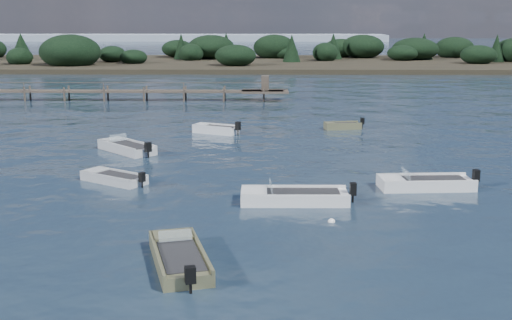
{
  "coord_description": "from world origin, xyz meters",
  "views": [
    {
      "loc": [
        3.87,
        -20.89,
        8.77
      ],
      "look_at": [
        3.44,
        14.0,
        1.0
      ],
      "focal_mm": 45.0,
      "sensor_mm": 36.0,
      "label": 1
    }
  ],
  "objects_px": {
    "dinghy_extra_b": "(127,149)",
    "dinghy_near_olive": "(179,260)",
    "dinghy_mid_grey": "(114,180)",
    "tender_far_grey_b": "(343,127)",
    "tender_far_white": "(216,131)",
    "jetty": "(27,91)",
    "dinghy_mid_white_a": "(294,199)",
    "dinghy_mid_white_b": "(425,185)"
  },
  "relations": [
    {
      "from": "dinghy_extra_b",
      "to": "jetty",
      "type": "height_order",
      "value": "jetty"
    },
    {
      "from": "dinghy_mid_grey",
      "to": "tender_far_grey_b",
      "type": "relative_size",
      "value": 1.2
    },
    {
      "from": "dinghy_near_olive",
      "to": "tender_far_white",
      "type": "relative_size",
      "value": 1.34
    },
    {
      "from": "dinghy_near_olive",
      "to": "tender_far_white",
      "type": "distance_m",
      "value": 27.04
    },
    {
      "from": "dinghy_mid_white_b",
      "to": "dinghy_near_olive",
      "type": "relative_size",
      "value": 1.03
    },
    {
      "from": "dinghy_mid_white_b",
      "to": "tender_far_grey_b",
      "type": "height_order",
      "value": "dinghy_mid_white_b"
    },
    {
      "from": "dinghy_mid_grey",
      "to": "tender_far_white",
      "type": "xyz_separation_m",
      "value": [
        4.44,
        15.15,
        0.05
      ]
    },
    {
      "from": "dinghy_extra_b",
      "to": "dinghy_mid_white_b",
      "type": "xyz_separation_m",
      "value": [
        17.65,
        -9.22,
        -0.01
      ]
    },
    {
      "from": "dinghy_near_olive",
      "to": "tender_far_grey_b",
      "type": "bearing_deg",
      "value": 72.09
    },
    {
      "from": "dinghy_extra_b",
      "to": "jetty",
      "type": "xyz_separation_m",
      "value": [
        -16.45,
        27.04,
        0.81
      ]
    },
    {
      "from": "dinghy_mid_grey",
      "to": "dinghy_mid_white_b",
      "type": "height_order",
      "value": "dinghy_mid_white_b"
    },
    {
      "from": "dinghy_mid_grey",
      "to": "jetty",
      "type": "distance_m",
      "value": 39.23
    },
    {
      "from": "dinghy_extra_b",
      "to": "dinghy_mid_white_a",
      "type": "bearing_deg",
      "value": -48.18
    },
    {
      "from": "dinghy_mid_white_b",
      "to": "tender_far_white",
      "type": "distance_m",
      "value": 20.35
    },
    {
      "from": "dinghy_mid_white_a",
      "to": "tender_far_white",
      "type": "relative_size",
      "value": 1.45
    },
    {
      "from": "dinghy_mid_white_b",
      "to": "jetty",
      "type": "height_order",
      "value": "jetty"
    },
    {
      "from": "tender_far_grey_b",
      "to": "dinghy_extra_b",
      "type": "bearing_deg",
      "value": -149.48
    },
    {
      "from": "dinghy_mid_grey",
      "to": "tender_far_white",
      "type": "bearing_deg",
      "value": 73.66
    },
    {
      "from": "dinghy_extra_b",
      "to": "dinghy_mid_grey",
      "type": "height_order",
      "value": "dinghy_extra_b"
    },
    {
      "from": "dinghy_mid_grey",
      "to": "dinghy_mid_white_b",
      "type": "distance_m",
      "value": 16.7
    },
    {
      "from": "dinghy_near_olive",
      "to": "dinghy_mid_white_a",
      "type": "relative_size",
      "value": 0.93
    },
    {
      "from": "dinghy_mid_white_a",
      "to": "jetty",
      "type": "bearing_deg",
      "value": 124.83
    },
    {
      "from": "dinghy_extra_b",
      "to": "dinghy_mid_grey",
      "type": "relative_size",
      "value": 1.15
    },
    {
      "from": "dinghy_mid_white_b",
      "to": "jetty",
      "type": "relative_size",
      "value": 0.08
    },
    {
      "from": "tender_far_grey_b",
      "to": "jetty",
      "type": "distance_m",
      "value": 36.65
    },
    {
      "from": "tender_far_grey_b",
      "to": "dinghy_mid_white_b",
      "type": "bearing_deg",
      "value": -83.37
    },
    {
      "from": "dinghy_mid_grey",
      "to": "dinghy_extra_b",
      "type": "bearing_deg",
      "value": 97.02
    },
    {
      "from": "dinghy_extra_b",
      "to": "tender_far_grey_b",
      "type": "xyz_separation_m",
      "value": [
        15.52,
        9.15,
        -0.02
      ]
    },
    {
      "from": "dinghy_mid_white_b",
      "to": "tender_far_grey_b",
      "type": "distance_m",
      "value": 18.49
    },
    {
      "from": "dinghy_mid_grey",
      "to": "dinghy_mid_white_b",
      "type": "xyz_separation_m",
      "value": [
        16.66,
        -1.13,
        0.03
      ]
    },
    {
      "from": "tender_far_white",
      "to": "tender_far_grey_b",
      "type": "bearing_deg",
      "value": 11.68
    },
    {
      "from": "dinghy_near_olive",
      "to": "dinghy_mid_white_a",
      "type": "bearing_deg",
      "value": 60.68
    },
    {
      "from": "dinghy_mid_grey",
      "to": "tender_far_white",
      "type": "height_order",
      "value": "tender_far_white"
    },
    {
      "from": "dinghy_extra_b",
      "to": "dinghy_mid_white_a",
      "type": "distance_m",
      "value": 15.96
    },
    {
      "from": "dinghy_near_olive",
      "to": "dinghy_mid_white_a",
      "type": "distance_m",
      "value": 9.26
    },
    {
      "from": "dinghy_mid_grey",
      "to": "dinghy_near_olive",
      "type": "bearing_deg",
      "value": -66.71
    },
    {
      "from": "dinghy_mid_grey",
      "to": "dinghy_near_olive",
      "type": "xyz_separation_m",
      "value": [
        5.11,
        -11.88,
        0.02
      ]
    },
    {
      "from": "dinghy_mid_white_b",
      "to": "dinghy_near_olive",
      "type": "bearing_deg",
      "value": -137.05
    },
    {
      "from": "dinghy_mid_white_b",
      "to": "tender_far_white",
      "type": "relative_size",
      "value": 1.38
    },
    {
      "from": "tender_far_grey_b",
      "to": "dinghy_mid_white_a",
      "type": "distance_m",
      "value": 21.6
    },
    {
      "from": "dinghy_extra_b",
      "to": "dinghy_near_olive",
      "type": "xyz_separation_m",
      "value": [
        6.11,
        -19.97,
        -0.02
      ]
    },
    {
      "from": "dinghy_mid_grey",
      "to": "dinghy_mid_white_a",
      "type": "relative_size",
      "value": 0.71
    }
  ]
}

